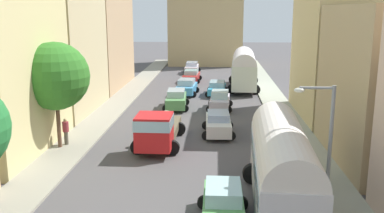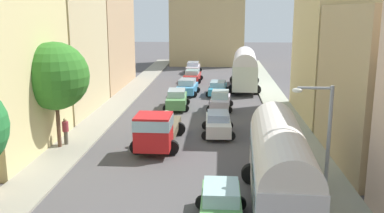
% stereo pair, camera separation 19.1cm
% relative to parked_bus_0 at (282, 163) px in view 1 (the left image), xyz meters
% --- Properties ---
extents(ground_plane, '(154.00, 154.00, 0.00)m').
position_rel_parked_bus_0_xyz_m(ground_plane, '(-4.59, 20.13, -2.14)').
color(ground_plane, '#4C494A').
extents(sidewalk_left, '(2.50, 70.00, 0.14)m').
position_rel_parked_bus_0_xyz_m(sidewalk_left, '(-11.84, 20.13, -2.07)').
color(sidewalk_left, gray).
rests_on(sidewalk_left, ground).
extents(sidewalk_right, '(2.50, 70.00, 0.14)m').
position_rel_parked_bus_0_xyz_m(sidewalk_right, '(2.66, 20.13, -2.07)').
color(sidewalk_right, '#9A9D8B').
rests_on(sidewalk_right, ground).
extents(building_left_2, '(6.04, 10.22, 13.79)m').
position_rel_parked_bus_0_xyz_m(building_left_2, '(-15.83, 17.49, 4.77)').
color(building_left_2, '#C6B285').
rests_on(building_left_2, ground).
extents(building_left_3, '(5.03, 12.68, 9.86)m').
position_rel_parked_bus_0_xyz_m(building_left_3, '(-15.60, 29.26, 2.79)').
color(building_left_3, tan).
rests_on(building_left_3, ground).
extents(building_right_1, '(4.10, 9.80, 8.76)m').
position_rel_parked_bus_0_xyz_m(building_right_1, '(5.97, 6.64, 2.24)').
color(building_right_1, tan).
rests_on(building_right_1, ground).
extents(building_right_2, '(5.39, 10.23, 11.28)m').
position_rel_parked_bus_0_xyz_m(building_right_2, '(6.37, 17.17, 3.53)').
color(building_right_2, tan).
rests_on(building_right_2, ground).
extents(distant_church, '(11.18, 7.22, 18.98)m').
position_rel_parked_bus_0_xyz_m(distant_church, '(-4.59, 50.32, 4.05)').
color(distant_church, tan).
rests_on(distant_church, ground).
extents(parked_bus_0, '(3.46, 9.25, 3.87)m').
position_rel_parked_bus_0_xyz_m(parked_bus_0, '(0.00, 0.00, 0.00)').
color(parked_bus_0, silver).
rests_on(parked_bus_0, ground).
extents(parked_bus_1, '(3.66, 9.79, 4.23)m').
position_rel_parked_bus_0_xyz_m(parked_bus_1, '(0.13, 29.19, 0.19)').
color(parked_bus_1, silver).
rests_on(parked_bus_1, ground).
extents(cargo_truck_0, '(3.02, 6.99, 2.47)m').
position_rel_parked_bus_0_xyz_m(cargo_truck_0, '(-6.42, 8.08, -0.86)').
color(cargo_truck_0, red).
rests_on(cargo_truck_0, ground).
extents(car_0, '(2.36, 4.35, 1.67)m').
position_rel_parked_bus_0_xyz_m(car_0, '(-6.30, 19.29, -1.31)').
color(car_0, '#549051').
rests_on(car_0, ground).
extents(car_1, '(2.52, 4.10, 1.62)m').
position_rel_parked_bus_0_xyz_m(car_1, '(-5.84, 25.49, -1.34)').
color(car_1, '#4495CB').
rests_on(car_1, ground).
extents(car_2, '(2.47, 4.36, 1.43)m').
position_rel_parked_bus_0_xyz_m(car_2, '(-5.83, 33.53, -1.41)').
color(car_2, red).
rests_on(car_2, ground).
extents(car_3, '(2.29, 4.31, 1.53)m').
position_rel_parked_bus_0_xyz_m(car_3, '(-6.17, 40.74, -1.37)').
color(car_3, silver).
rests_on(car_3, ground).
extents(car_4, '(2.21, 3.89, 1.63)m').
position_rel_parked_bus_0_xyz_m(car_4, '(-2.48, -1.31, -1.33)').
color(car_4, '#55984E').
rests_on(car_4, ground).
extents(car_5, '(2.34, 4.25, 1.59)m').
position_rel_parked_bus_0_xyz_m(car_5, '(-2.66, 11.39, -1.34)').
color(car_5, silver).
rests_on(car_5, ground).
extents(car_6, '(2.32, 4.13, 1.64)m').
position_rel_parked_bus_0_xyz_m(car_6, '(-2.50, 19.05, -1.33)').
color(car_6, silver).
rests_on(car_6, ground).
extents(car_7, '(2.39, 4.38, 1.41)m').
position_rel_parked_bus_0_xyz_m(car_7, '(-2.75, 25.55, -1.42)').
color(car_7, '#3596C1').
rests_on(car_7, ground).
extents(pedestrian_1, '(0.55, 0.55, 1.84)m').
position_rel_parked_bus_0_xyz_m(pedestrian_1, '(-12.25, 8.16, -1.10)').
color(pedestrian_1, '#554F43').
rests_on(pedestrian_1, ground).
extents(streetlamp_near, '(1.68, 0.28, 5.52)m').
position_rel_parked_bus_0_xyz_m(streetlamp_near, '(1.66, -0.15, 1.21)').
color(streetlamp_near, gray).
rests_on(streetlamp_near, ground).
extents(roadside_tree_1, '(4.11, 4.11, 6.64)m').
position_rel_parked_bus_0_xyz_m(roadside_tree_1, '(-12.49, 7.64, 2.43)').
color(roadside_tree_1, brown).
rests_on(roadside_tree_1, ground).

